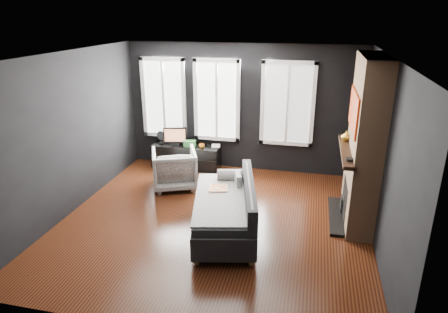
% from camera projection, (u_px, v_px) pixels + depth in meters
% --- Properties ---
extents(floor, '(5.00, 5.00, 0.00)m').
position_uv_depth(floor, '(214.00, 221.00, 6.66)').
color(floor, black).
rests_on(floor, ground).
extents(ceiling, '(5.00, 5.00, 0.00)m').
position_uv_depth(ceiling, '(213.00, 55.00, 5.73)').
color(ceiling, white).
rests_on(ceiling, ground).
extents(wall_back, '(5.00, 0.02, 2.70)m').
position_uv_depth(wall_back, '(242.00, 108.00, 8.48)').
color(wall_back, black).
rests_on(wall_back, ground).
extents(wall_left, '(0.02, 5.00, 2.70)m').
position_uv_depth(wall_left, '(70.00, 134.00, 6.72)').
color(wall_left, black).
rests_on(wall_left, ground).
extents(wall_right, '(0.02, 5.00, 2.70)m').
position_uv_depth(wall_right, '(384.00, 157.00, 5.67)').
color(wall_right, black).
rests_on(wall_right, ground).
extents(windows, '(4.00, 0.16, 1.76)m').
position_uv_depth(windows, '(221.00, 59.00, 8.19)').
color(windows, white).
rests_on(windows, wall_back).
extents(fireplace, '(0.70, 1.62, 2.70)m').
position_uv_depth(fireplace, '(365.00, 143.00, 6.26)').
color(fireplace, '#93724C').
rests_on(fireplace, floor).
extents(sofa, '(1.41, 2.17, 0.86)m').
position_uv_depth(sofa, '(224.00, 207.00, 6.22)').
color(sofa, '#242427').
rests_on(sofa, floor).
extents(stripe_pillow, '(0.18, 0.34, 0.33)m').
position_uv_depth(stripe_pillow, '(238.00, 183.00, 6.61)').
color(stripe_pillow, gray).
rests_on(stripe_pillow, sofa).
extents(armchair, '(1.06, 1.03, 0.85)m').
position_uv_depth(armchair, '(174.00, 167.00, 7.82)').
color(armchair, white).
rests_on(armchair, floor).
extents(media_console, '(1.50, 0.48, 0.51)m').
position_uv_depth(media_console, '(186.00, 156.00, 8.87)').
color(media_console, black).
rests_on(media_console, floor).
extents(monitor, '(0.53, 0.21, 0.47)m').
position_uv_depth(monitor, '(175.00, 135.00, 8.72)').
color(monitor, black).
rests_on(monitor, media_console).
extents(desk_fan, '(0.27, 0.27, 0.31)m').
position_uv_depth(desk_fan, '(161.00, 137.00, 8.85)').
color(desk_fan, '#A9A9A9').
rests_on(desk_fan, media_console).
extents(mug, '(0.14, 0.12, 0.12)m').
position_uv_depth(mug, '(202.00, 145.00, 8.61)').
color(mug, orange).
rests_on(mug, media_console).
extents(book, '(0.18, 0.06, 0.25)m').
position_uv_depth(book, '(212.00, 141.00, 8.68)').
color(book, tan).
rests_on(book, media_console).
extents(storage_box, '(0.25, 0.16, 0.13)m').
position_uv_depth(storage_box, '(190.00, 144.00, 8.69)').
color(storage_box, '#317636').
rests_on(storage_box, media_console).
extents(mantel_vase, '(0.20, 0.20, 0.16)m').
position_uv_depth(mantel_vase, '(346.00, 136.00, 6.74)').
color(mantel_vase, yellow).
rests_on(mantel_vase, fireplace).
extents(mantel_clock, '(0.15, 0.15, 0.04)m').
position_uv_depth(mantel_clock, '(350.00, 159.00, 5.85)').
color(mantel_clock, black).
rests_on(mantel_clock, fireplace).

